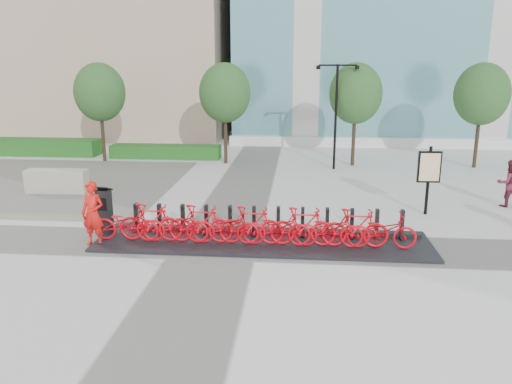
# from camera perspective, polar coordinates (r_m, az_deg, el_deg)

# --- Properties ---
(ground) EXTENTS (120.00, 120.00, 0.00)m
(ground) POSITION_cam_1_polar(r_m,az_deg,el_deg) (14.38, -4.53, -6.04)
(ground) COLOR silver
(gravel_patch) EXTENTS (14.00, 14.00, 0.00)m
(gravel_patch) POSITION_cam_1_polar(r_m,az_deg,el_deg) (24.24, -25.61, 1.07)
(gravel_patch) COLOR #49473E
(gravel_patch) RESTS_ON ground
(hedge_a) EXTENTS (10.00, 1.40, 0.90)m
(hedge_a) POSITION_cam_1_polar(r_m,az_deg,el_deg) (31.68, -26.09, 4.69)
(hedge_a) COLOR #104911
(hedge_a) RESTS_ON ground
(hedge_b) EXTENTS (6.00, 1.20, 0.70)m
(hedge_b) POSITION_cam_1_polar(r_m,az_deg,el_deg) (27.85, -10.26, 4.57)
(hedge_b) COLOR #104911
(hedge_b) RESTS_ON ground
(tree_0) EXTENTS (2.60, 2.60, 5.10)m
(tree_0) POSITION_cam_1_polar(r_m,az_deg,el_deg) (27.33, -17.43, 10.81)
(tree_0) COLOR #2D2217
(tree_0) RESTS_ON ground
(tree_1) EXTENTS (2.60, 2.60, 5.10)m
(tree_1) POSITION_cam_1_polar(r_m,az_deg,el_deg) (25.60, -3.58, 11.23)
(tree_1) COLOR #2D2217
(tree_1) RESTS_ON ground
(tree_2) EXTENTS (2.60, 2.60, 5.10)m
(tree_2) POSITION_cam_1_polar(r_m,az_deg,el_deg) (25.45, 11.33, 10.96)
(tree_2) COLOR #2D2217
(tree_2) RESTS_ON ground
(tree_3) EXTENTS (2.60, 2.60, 5.10)m
(tree_3) POSITION_cam_1_polar(r_m,az_deg,el_deg) (26.76, 24.40, 10.13)
(tree_3) COLOR #2D2217
(tree_3) RESTS_ON ground
(streetlamp) EXTENTS (2.00, 0.20, 5.00)m
(streetlamp) POSITION_cam_1_polar(r_m,az_deg,el_deg) (24.40, 9.15, 9.84)
(streetlamp) COLOR black
(streetlamp) RESTS_ON ground
(dock_pad) EXTENTS (9.60, 2.40, 0.08)m
(dock_pad) POSITION_cam_1_polar(r_m,az_deg,el_deg) (14.49, 0.77, -5.66)
(dock_pad) COLOR black
(dock_pad) RESTS_ON ground
(dock_rail_posts) EXTENTS (8.02, 0.50, 0.85)m
(dock_rail_posts) POSITION_cam_1_polar(r_m,az_deg,el_deg) (14.79, 1.14, -3.34)
(dock_rail_posts) COLOR black
(dock_rail_posts) RESTS_ON dock_pad
(bike_0) EXTENTS (1.90, 0.66, 1.00)m
(bike_0) POSITION_cam_1_polar(r_m,az_deg,el_deg) (14.78, -14.61, -3.52)
(bike_0) COLOR red
(bike_0) RESTS_ON dock_pad
(bike_1) EXTENTS (1.85, 0.52, 1.11)m
(bike_1) POSITION_cam_1_polar(r_m,az_deg,el_deg) (14.55, -11.95, -3.43)
(bike_1) COLOR red
(bike_1) RESTS_ON dock_pad
(bike_2) EXTENTS (1.90, 0.66, 1.00)m
(bike_2) POSITION_cam_1_polar(r_m,az_deg,el_deg) (14.37, -9.18, -3.74)
(bike_2) COLOR red
(bike_2) RESTS_ON dock_pad
(bike_3) EXTENTS (1.85, 0.52, 1.11)m
(bike_3) POSITION_cam_1_polar(r_m,az_deg,el_deg) (14.20, -6.36, -3.64)
(bike_3) COLOR red
(bike_3) RESTS_ON dock_pad
(bike_4) EXTENTS (1.90, 0.66, 1.00)m
(bike_4) POSITION_cam_1_polar(r_m,az_deg,el_deg) (14.09, -3.48, -3.95)
(bike_4) COLOR red
(bike_4) RESTS_ON dock_pad
(bike_5) EXTENTS (1.85, 0.52, 1.11)m
(bike_5) POSITION_cam_1_polar(r_m,az_deg,el_deg) (13.99, -0.56, -3.82)
(bike_5) COLOR red
(bike_5) RESTS_ON dock_pad
(bike_6) EXTENTS (1.90, 0.66, 1.00)m
(bike_6) POSITION_cam_1_polar(r_m,az_deg,el_deg) (13.96, 2.39, -4.12)
(bike_6) COLOR red
(bike_6) RESTS_ON dock_pad
(bike_7) EXTENTS (1.85, 0.52, 1.11)m
(bike_7) POSITION_cam_1_polar(r_m,az_deg,el_deg) (13.93, 5.36, -3.97)
(bike_7) COLOR red
(bike_7) RESTS_ON dock_pad
(bike_8) EXTENTS (1.90, 0.66, 1.00)m
(bike_8) POSITION_cam_1_polar(r_m,az_deg,el_deg) (13.97, 8.32, -4.24)
(bike_8) COLOR red
(bike_8) RESTS_ON dock_pad
(bike_9) EXTENTS (1.85, 0.52, 1.11)m
(bike_9) POSITION_cam_1_polar(r_m,az_deg,el_deg) (14.02, 11.27, -4.07)
(bike_9) COLOR red
(bike_9) RESTS_ON dock_pad
(bike_10) EXTENTS (1.90, 0.66, 1.00)m
(bike_10) POSITION_cam_1_polar(r_m,az_deg,el_deg) (14.14, 14.17, -4.32)
(bike_10) COLOR red
(bike_10) RESTS_ON dock_pad
(kiosk) EXTENTS (0.50, 0.43, 1.46)m
(kiosk) POSITION_cam_1_polar(r_m,az_deg,el_deg) (15.57, -16.91, -2.01)
(kiosk) COLOR black
(kiosk) RESTS_ON dock_pad
(worker_red) EXTENTS (0.75, 0.57, 1.86)m
(worker_red) POSITION_cam_1_polar(r_m,az_deg,el_deg) (14.77, -18.16, -2.37)
(worker_red) COLOR red
(worker_red) RESTS_ON ground
(pedestrian) EXTENTS (0.88, 0.70, 1.72)m
(pedestrian) POSITION_cam_1_polar(r_m,az_deg,el_deg) (20.07, 26.92, 0.90)
(pedestrian) COLOR maroon
(pedestrian) RESTS_ON ground
(jersey_barrier) EXTENTS (2.43, 0.75, 0.93)m
(jersey_barrier) POSITION_cam_1_polar(r_m,az_deg,el_deg) (21.48, -21.79, 1.16)
(jersey_barrier) COLOR #B2B0A2
(jersey_barrier) RESTS_ON ground
(map_sign) EXTENTS (0.78, 0.17, 2.35)m
(map_sign) POSITION_cam_1_polar(r_m,az_deg,el_deg) (17.77, 19.18, 2.40)
(map_sign) COLOR black
(map_sign) RESTS_ON ground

